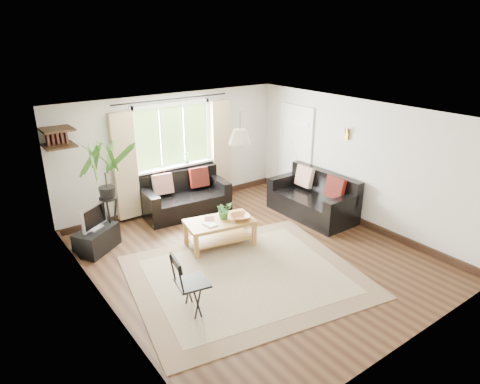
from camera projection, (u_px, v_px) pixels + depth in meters
floor at (254, 257)px, 7.21m from camera, size 5.50×5.50×0.00m
ceiling at (256, 115)px, 6.34m from camera, size 5.50×5.50×0.00m
wall_back at (173, 152)px, 8.84m from camera, size 5.00×0.02×2.40m
wall_front at (409, 263)px, 4.70m from camera, size 5.00×0.02×2.40m
wall_left at (99, 232)px, 5.40m from camera, size 0.02×5.50×2.40m
wall_right at (358, 163)px, 8.15m from camera, size 0.02×5.50×2.40m
rug at (246, 276)px, 6.64m from camera, size 3.87×3.48×0.02m
window at (173, 136)px, 8.68m from camera, size 2.50×0.16×2.16m
door at (295, 153)px, 9.48m from camera, size 0.06×0.96×2.06m
corner_shelf at (58, 137)px, 7.17m from camera, size 0.50×0.50×0.34m
pendant_lamp at (240, 133)px, 6.76m from camera, size 0.36×0.36×0.54m
wall_sconce at (346, 133)px, 8.14m from camera, size 0.12×0.12×0.28m
sofa_back at (185, 195)px, 8.74m from camera, size 1.80×1.02×0.81m
sofa_right at (312, 196)px, 8.64m from camera, size 1.79×0.90×0.84m
coffee_table at (220, 233)px, 7.51m from camera, size 1.28×0.85×0.48m
table_plant at (224, 210)px, 7.45m from camera, size 0.29×0.25×0.31m
bowl at (240, 217)px, 7.45m from camera, size 0.43×0.43×0.08m
book_a at (206, 226)px, 7.21m from camera, size 0.19×0.25×0.02m
book_b at (204, 220)px, 7.44m from camera, size 0.26×0.28×0.02m
tv_stand at (97, 239)px, 7.35m from camera, size 0.87×0.78×0.41m
tv at (94, 217)px, 7.20m from camera, size 0.60×0.49×0.45m
palm_stand at (108, 194)px, 7.39m from camera, size 0.88×0.88×1.85m
folding_chair at (192, 284)px, 5.68m from camera, size 0.52×0.52×0.87m
sill_plant at (187, 158)px, 8.94m from camera, size 0.14×0.10×0.27m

